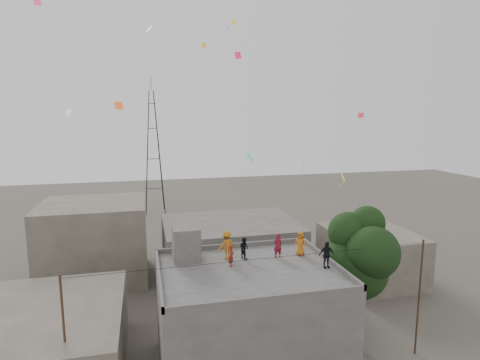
{
  "coord_description": "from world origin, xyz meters",
  "views": [
    {
      "loc": [
        -5.51,
        -20.64,
        14.81
      ],
      "look_at": [
        0.12,
        2.48,
        10.83
      ],
      "focal_mm": 30.0,
      "sensor_mm": 36.0,
      "label": 1
    }
  ],
  "objects_px": {
    "transmission_tower": "(153,152)",
    "person_red_adult": "(278,245)",
    "person_dark_adult": "(326,255)",
    "stair_head_box": "(186,243)",
    "tree": "(361,256)"
  },
  "relations": [
    {
      "from": "stair_head_box",
      "to": "person_dark_adult",
      "type": "distance_m",
      "value": 8.29
    },
    {
      "from": "person_dark_adult",
      "to": "person_red_adult",
      "type": "bearing_deg",
      "value": 134.06
    },
    {
      "from": "person_red_adult",
      "to": "person_dark_adult",
      "type": "distance_m",
      "value": 3.1
    },
    {
      "from": "tree",
      "to": "transmission_tower",
      "type": "distance_m",
      "value": 41.12
    },
    {
      "from": "transmission_tower",
      "to": "person_dark_adult",
      "type": "distance_m",
      "value": 41.61
    },
    {
      "from": "stair_head_box",
      "to": "tree",
      "type": "distance_m",
      "value": 10.8
    },
    {
      "from": "stair_head_box",
      "to": "person_red_adult",
      "type": "relative_size",
      "value": 1.31
    },
    {
      "from": "person_dark_adult",
      "to": "stair_head_box",
      "type": "bearing_deg",
      "value": 156.52
    },
    {
      "from": "stair_head_box",
      "to": "transmission_tower",
      "type": "height_order",
      "value": "transmission_tower"
    },
    {
      "from": "stair_head_box",
      "to": "person_red_adult",
      "type": "height_order",
      "value": "stair_head_box"
    },
    {
      "from": "transmission_tower",
      "to": "stair_head_box",
      "type": "bearing_deg",
      "value": -88.77
    },
    {
      "from": "tree",
      "to": "transmission_tower",
      "type": "bearing_deg",
      "value": 106.09
    },
    {
      "from": "transmission_tower",
      "to": "person_red_adult",
      "type": "height_order",
      "value": "transmission_tower"
    },
    {
      "from": "stair_head_box",
      "to": "person_dark_adult",
      "type": "relative_size",
      "value": 1.29
    },
    {
      "from": "tree",
      "to": "person_red_adult",
      "type": "bearing_deg",
      "value": 169.66
    }
  ]
}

